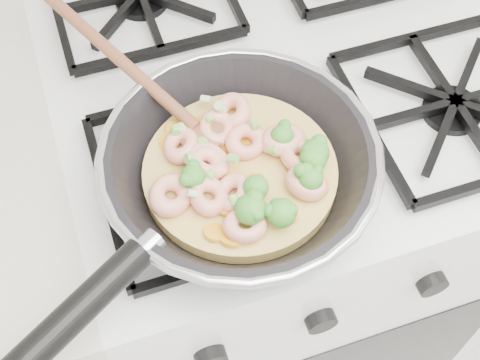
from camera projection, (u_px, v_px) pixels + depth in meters
name	position (u px, v px, depth m)	size (l,w,h in m)	color
stove	(272.00, 225.00, 1.19)	(0.60, 0.60, 0.92)	white
skillet	(236.00, 169.00, 0.66)	(0.43, 0.45, 0.09)	black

